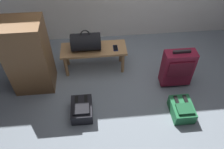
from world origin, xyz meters
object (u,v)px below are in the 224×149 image
Objects in this scene: side_cabinet at (29,57)px; duffel_bag_black at (86,42)px; suitcase_upright_burgundy at (177,68)px; backpack_dark at (82,109)px; backpack_green at (182,109)px; bench at (94,52)px; cell_phone at (115,48)px.

duffel_bag_black is at bearing 19.00° from side_cabinet.
suitcase_upright_burgundy is 1.48m from backpack_dark.
backpack_green is (1.34, -0.13, 0.00)m from backpack_dark.
bench is at bearing 158.47° from suitcase_upright_burgundy.
suitcase_upright_burgundy is at bearing -27.07° from cell_phone.
duffel_bag_black reaches higher than backpack_green.
suitcase_upright_burgundy is (1.18, -0.47, -0.01)m from bench.
bench is 2.63× the size of backpack_dark.
cell_phone is 0.13× the size of side_cabinet.
duffel_bag_black is 0.67× the size of suitcase_upright_burgundy.
backpack_dark is at bearing -122.44° from cell_phone.
cell_phone is (0.44, -0.03, -0.13)m from duffel_bag_black.
side_cabinet is at bearing 159.86° from backpack_green.
suitcase_upright_burgundy reaches higher than backpack_green.
bench is at bearing 174.53° from cell_phone.
backpack_green is 2.20m from side_cabinet.
side_cabinet is at bearing 174.60° from suitcase_upright_burgundy.
bench is 1.54m from backpack_green.
side_cabinet is (-2.02, 0.74, 0.46)m from backpack_green.
cell_phone reaches higher than bench.
bench is at bearing -0.00° from duffel_bag_black.
side_cabinet is at bearing -163.13° from bench.
backpack_dark is (-0.21, -0.89, -0.25)m from bench.
backpack_green is (1.24, -1.01, -0.45)m from duffel_bag_black.
duffel_bag_black is at bearing 180.00° from bench.
duffel_bag_black reaches higher than cell_phone.
suitcase_upright_burgundy reaches higher than backpack_dark.
backpack_green is at bearing -20.14° from side_cabinet.
cell_phone is at bearing 129.11° from backpack_green.
duffel_bag_black is at bearing 175.86° from cell_phone.
side_cabinet is (-1.23, -0.24, 0.13)m from cell_phone.
backpack_dark is 1.35m from backpack_green.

